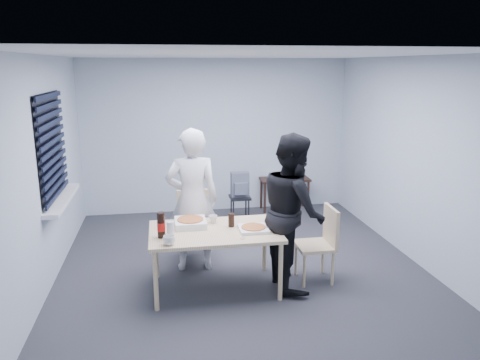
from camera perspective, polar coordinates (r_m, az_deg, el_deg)
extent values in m
plane|color=#323237|center=(6.00, 0.20, -10.61)|extent=(5.00, 5.00, 0.00)
plane|color=white|center=(5.47, 0.22, 15.05)|extent=(5.00, 5.00, 0.00)
plane|color=#B1BDC7|center=(8.03, -2.87, 5.34)|extent=(4.50, 0.00, 4.50)
plane|color=#B1BDC7|center=(3.26, 7.85, -7.62)|extent=(4.50, 0.00, 4.50)
plane|color=#B1BDC7|center=(5.67, -22.82, 0.68)|extent=(0.00, 5.00, 5.00)
plane|color=#B1BDC7|center=(6.37, 20.60, 2.23)|extent=(0.00, 5.00, 5.00)
plane|color=black|center=(6.00, -22.07, 3.87)|extent=(0.00, 1.30, 1.30)
cube|color=black|center=(5.99, -21.79, 3.88)|extent=(0.04, 1.30, 1.25)
cube|color=silver|center=(6.12, -20.83, -2.23)|extent=(0.18, 1.42, 0.05)
cube|color=beige|center=(5.24, -3.10, -6.32)|extent=(1.44, 0.91, 0.04)
cylinder|color=beige|center=(4.98, -10.24, -12.01)|extent=(0.05, 0.05, 0.66)
cylinder|color=beige|center=(5.70, -10.20, -8.57)|extent=(0.05, 0.05, 0.66)
cylinder|color=beige|center=(5.12, 4.96, -11.06)|extent=(0.05, 0.05, 0.66)
cylinder|color=beige|center=(5.83, 3.00, -7.85)|extent=(0.05, 0.05, 0.66)
cube|color=beige|center=(6.14, -5.58, -5.79)|extent=(0.42, 0.42, 0.04)
cube|color=beige|center=(6.24, -5.76, -3.13)|extent=(0.42, 0.04, 0.44)
cylinder|color=beige|center=(6.05, -7.03, -8.41)|extent=(0.03, 0.03, 0.41)
cylinder|color=beige|center=(6.36, -7.18, -7.26)|extent=(0.03, 0.03, 0.41)
cylinder|color=beige|center=(6.07, -3.79, -8.25)|extent=(0.03, 0.03, 0.41)
cylinder|color=beige|center=(6.39, -4.11, -7.11)|extent=(0.03, 0.03, 0.41)
cube|color=beige|center=(5.58, 9.07, -7.93)|extent=(0.42, 0.42, 0.04)
cube|color=beige|center=(5.56, 11.03, -5.47)|extent=(0.04, 0.42, 0.44)
cylinder|color=beige|center=(5.47, 7.84, -10.91)|extent=(0.03, 0.03, 0.41)
cylinder|color=beige|center=(5.77, 6.82, -9.54)|extent=(0.03, 0.03, 0.41)
cylinder|color=beige|center=(5.58, 11.23, -10.56)|extent=(0.03, 0.03, 0.41)
cylinder|color=beige|center=(5.87, 10.05, -9.24)|extent=(0.03, 0.03, 0.41)
imported|color=silver|center=(5.73, -5.82, -2.45)|extent=(0.65, 0.42, 1.77)
imported|color=black|center=(5.31, 6.45, -3.79)|extent=(0.47, 0.86, 1.77)
cube|color=black|center=(8.18, 5.48, 0.09)|extent=(0.85, 0.38, 0.04)
cylinder|color=black|center=(8.02, 3.04, -2.25)|extent=(0.04, 0.04, 0.53)
cylinder|color=black|center=(8.30, 2.59, -1.68)|extent=(0.04, 0.04, 0.53)
cylinder|color=black|center=(8.22, 8.31, -1.98)|extent=(0.04, 0.04, 0.53)
cylinder|color=black|center=(8.49, 7.69, -1.44)|extent=(0.04, 0.04, 0.53)
cube|color=black|center=(7.47, -0.02, -2.12)|extent=(0.32, 0.32, 0.04)
cylinder|color=black|center=(7.40, -0.79, -4.09)|extent=(0.04, 0.04, 0.41)
cylinder|color=black|center=(7.63, -1.08, -3.54)|extent=(0.04, 0.04, 0.41)
cylinder|color=black|center=(7.44, 1.06, -4.00)|extent=(0.04, 0.04, 0.41)
cylinder|color=black|center=(7.67, 0.72, -3.45)|extent=(0.04, 0.04, 0.41)
cube|color=slate|center=(7.41, -0.02, -0.53)|extent=(0.28, 0.15, 0.39)
cube|color=slate|center=(7.33, 0.11, -1.08)|extent=(0.21, 0.06, 0.19)
cube|color=white|center=(5.38, -6.06, -5.41)|extent=(0.35, 0.35, 0.04)
cube|color=white|center=(5.36, -6.07, -5.03)|extent=(0.35, 0.35, 0.04)
cylinder|color=#CC7F38|center=(5.36, -6.08, -4.78)|extent=(0.30, 0.30, 0.01)
cube|color=white|center=(5.21, 1.64, -5.97)|extent=(0.32, 0.32, 0.03)
cylinder|color=#CC7F38|center=(5.21, 1.64, -5.74)|extent=(0.27, 0.27, 0.01)
imported|color=white|center=(4.85, -8.66, -7.28)|extent=(0.17, 0.17, 0.10)
imported|color=white|center=(5.45, -3.31, -4.78)|extent=(0.10, 0.10, 0.09)
cylinder|color=black|center=(5.31, -1.07, -4.90)|extent=(0.09, 0.09, 0.16)
cylinder|color=black|center=(5.04, -9.59, -5.43)|extent=(0.08, 0.08, 0.28)
cylinder|color=red|center=(5.04, -9.58, -5.63)|extent=(0.09, 0.09, 0.09)
cylinder|color=silver|center=(5.01, -8.46, -6.05)|extent=(0.10, 0.10, 0.19)
torus|color=red|center=(4.97, 0.35, -7.15)|extent=(0.05, 0.05, 0.00)
cube|color=white|center=(8.16, 4.42, 0.23)|extent=(0.26, 0.32, 0.00)
cube|color=black|center=(8.22, 6.99, 0.45)|extent=(0.15, 0.13, 0.05)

